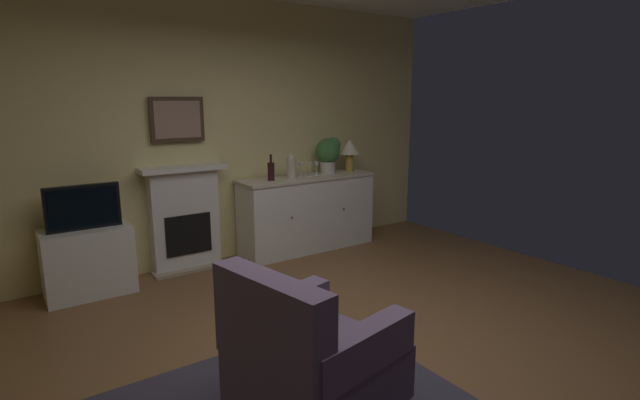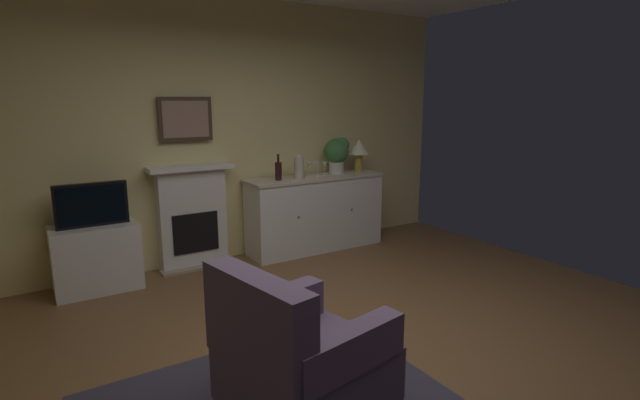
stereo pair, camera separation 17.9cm
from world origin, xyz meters
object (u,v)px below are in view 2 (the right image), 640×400
at_px(vase_decorative, 299,166).
at_px(tv_cabinet, 97,258).
at_px(framed_picture, 186,119).
at_px(wine_bottle, 278,171).
at_px(wine_glass_left, 309,166).
at_px(tv_set, 92,205).
at_px(armchair, 298,357).
at_px(sideboard_cabinet, 315,213).
at_px(table_lamp, 359,149).
at_px(wine_glass_right, 325,165).
at_px(wine_glass_center, 318,166).
at_px(potted_plant_small, 337,152).
at_px(fireplace_unit, 192,216).

relative_size(vase_decorative, tv_cabinet, 0.37).
height_order(framed_picture, wine_bottle, framed_picture).
relative_size(wine_glass_left, tv_set, 0.27).
bearing_deg(framed_picture, vase_decorative, -13.05).
xyz_separation_m(framed_picture, armchair, (-0.31, -2.84, -1.18)).
bearing_deg(sideboard_cabinet, tv_cabinet, 179.64).
bearing_deg(wine_glass_left, wine_bottle, -175.70).
distance_m(sideboard_cabinet, armchair, 3.14).
xyz_separation_m(framed_picture, wine_bottle, (0.93, -0.24, -0.57)).
height_order(table_lamp, tv_set, table_lamp).
bearing_deg(wine_glass_right, tv_set, -179.61).
bearing_deg(wine_glass_center, wine_glass_left, 167.81).
xyz_separation_m(vase_decorative, armchair, (-1.49, -2.57, -0.64)).
distance_m(potted_plant_small, armchair, 3.46).
bearing_deg(table_lamp, framed_picture, 173.80).
height_order(framed_picture, table_lamp, framed_picture).
bearing_deg(table_lamp, tv_cabinet, 179.72).
xyz_separation_m(wine_glass_right, tv_cabinet, (-2.54, 0.01, -0.69)).
xyz_separation_m(wine_glass_center, tv_set, (-2.43, 0.00, -0.18)).
relative_size(framed_picture, wine_glass_right, 3.33).
bearing_deg(wine_glass_left, sideboard_cabinet, -7.65).
relative_size(fireplace_unit, tv_cabinet, 1.47).
height_order(vase_decorative, potted_plant_small, potted_plant_small).
height_order(framed_picture, wine_glass_left, framed_picture).
bearing_deg(potted_plant_small, wine_glass_left, -175.34).
height_order(wine_glass_right, armchair, wine_glass_right).
bearing_deg(framed_picture, wine_bottle, -14.62).
xyz_separation_m(sideboard_cabinet, armchair, (-1.74, -2.62, -0.06)).
height_order(framed_picture, sideboard_cabinet, framed_picture).
xyz_separation_m(wine_glass_left, armchair, (-1.65, -2.63, -0.62)).
height_order(wine_glass_left, wine_glass_right, same).
height_order(sideboard_cabinet, armchair, armchair).
distance_m(table_lamp, wine_bottle, 1.13).
xyz_separation_m(wine_glass_left, tv_cabinet, (-2.32, 0.00, -0.69)).
distance_m(vase_decorative, armchair, 3.04).
relative_size(fireplace_unit, wine_glass_center, 6.67).
distance_m(framed_picture, sideboard_cabinet, 1.83).
distance_m(tv_set, potted_plant_small, 2.75).
distance_m(wine_glass_center, vase_decorative, 0.28).
xyz_separation_m(wine_bottle, armchair, (-1.24, -2.60, -0.61)).
xyz_separation_m(sideboard_cabinet, wine_glass_center, (0.03, -0.01, 0.56)).
height_order(vase_decorative, tv_cabinet, vase_decorative).
xyz_separation_m(tv_cabinet, tv_set, (-0.00, -0.02, 0.51)).
distance_m(wine_glass_left, potted_plant_small, 0.44).
xyz_separation_m(wine_bottle, wine_glass_left, (0.41, 0.03, 0.01)).
xyz_separation_m(fireplace_unit, tv_cabinet, (-0.97, -0.16, -0.24)).
bearing_deg(wine_bottle, potted_plant_small, 4.48).
bearing_deg(potted_plant_small, vase_decorative, -170.75).
bearing_deg(tv_cabinet, sideboard_cabinet, -0.36).
xyz_separation_m(wine_glass_center, armchair, (-1.76, -2.61, -0.62)).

